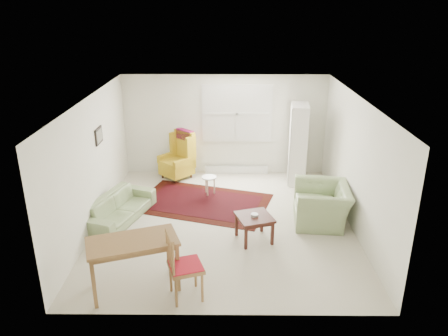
{
  "coord_description": "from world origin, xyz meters",
  "views": [
    {
      "loc": [
        0.07,
        -7.75,
        4.15
      ],
      "look_at": [
        0.0,
        0.3,
        1.05
      ],
      "focal_mm": 35.0,
      "sensor_mm": 36.0,
      "label": 1
    }
  ],
  "objects_px": {
    "desk_chair": "(186,265)",
    "armchair": "(322,201)",
    "stool": "(209,185)",
    "cabinet": "(298,144)",
    "coffee_table": "(254,228)",
    "desk": "(134,265)",
    "sofa": "(119,203)",
    "wingback_chair": "(176,155)"
  },
  "relations": [
    {
      "from": "coffee_table",
      "to": "sofa",
      "type": "bearing_deg",
      "value": 163.64
    },
    {
      "from": "desk",
      "to": "desk_chair",
      "type": "xyz_separation_m",
      "value": [
        0.8,
        -0.2,
        0.12
      ]
    },
    {
      "from": "stool",
      "to": "desk_chair",
      "type": "bearing_deg",
      "value": -93.02
    },
    {
      "from": "wingback_chair",
      "to": "desk",
      "type": "height_order",
      "value": "wingback_chair"
    },
    {
      "from": "armchair",
      "to": "cabinet",
      "type": "relative_size",
      "value": 0.62
    },
    {
      "from": "wingback_chair",
      "to": "cabinet",
      "type": "bearing_deg",
      "value": 38.76
    },
    {
      "from": "wingback_chair",
      "to": "cabinet",
      "type": "height_order",
      "value": "cabinet"
    },
    {
      "from": "sofa",
      "to": "cabinet",
      "type": "height_order",
      "value": "cabinet"
    },
    {
      "from": "armchair",
      "to": "stool",
      "type": "height_order",
      "value": "armchair"
    },
    {
      "from": "coffee_table",
      "to": "desk",
      "type": "distance_m",
      "value": 2.4
    },
    {
      "from": "armchair",
      "to": "wingback_chair",
      "type": "height_order",
      "value": "wingback_chair"
    },
    {
      "from": "sofa",
      "to": "coffee_table",
      "type": "distance_m",
      "value": 2.78
    },
    {
      "from": "cabinet",
      "to": "desk",
      "type": "distance_m",
      "value": 5.29
    },
    {
      "from": "sofa",
      "to": "wingback_chair",
      "type": "relative_size",
      "value": 1.53
    },
    {
      "from": "coffee_table",
      "to": "wingback_chair",
      "type": "bearing_deg",
      "value": 120.13
    },
    {
      "from": "armchair",
      "to": "desk_chair",
      "type": "relative_size",
      "value": 1.08
    },
    {
      "from": "armchair",
      "to": "wingback_chair",
      "type": "relative_size",
      "value": 1.0
    },
    {
      "from": "desk_chair",
      "to": "armchair",
      "type": "bearing_deg",
      "value": -64.58
    },
    {
      "from": "wingback_chair",
      "to": "cabinet",
      "type": "distance_m",
      "value": 2.98
    },
    {
      "from": "stool",
      "to": "desk",
      "type": "distance_m",
      "value": 3.63
    },
    {
      "from": "coffee_table",
      "to": "stool",
      "type": "bearing_deg",
      "value": 114.12
    },
    {
      "from": "coffee_table",
      "to": "stool",
      "type": "height_order",
      "value": "coffee_table"
    },
    {
      "from": "wingback_chair",
      "to": "desk_chair",
      "type": "xyz_separation_m",
      "value": [
        0.66,
        -4.69,
        -0.05
      ]
    },
    {
      "from": "sofa",
      "to": "armchair",
      "type": "height_order",
      "value": "armchair"
    },
    {
      "from": "sofa",
      "to": "cabinet",
      "type": "xyz_separation_m",
      "value": [
        3.85,
        2.02,
        0.59
      ]
    },
    {
      "from": "cabinet",
      "to": "desk",
      "type": "bearing_deg",
      "value": -119.36
    },
    {
      "from": "wingback_chair",
      "to": "desk",
      "type": "relative_size",
      "value": 0.89
    },
    {
      "from": "stool",
      "to": "desk_chair",
      "type": "relative_size",
      "value": 0.4
    },
    {
      "from": "armchair",
      "to": "coffee_table",
      "type": "height_order",
      "value": "armchair"
    },
    {
      "from": "sofa",
      "to": "desk_chair",
      "type": "bearing_deg",
      "value": -128.83
    },
    {
      "from": "sofa",
      "to": "desk",
      "type": "xyz_separation_m",
      "value": [
        0.76,
        -2.24,
        0.05
      ]
    },
    {
      "from": "wingback_chair",
      "to": "coffee_table",
      "type": "height_order",
      "value": "wingback_chair"
    },
    {
      "from": "armchair",
      "to": "coffee_table",
      "type": "relative_size",
      "value": 1.95
    },
    {
      "from": "stool",
      "to": "cabinet",
      "type": "height_order",
      "value": "cabinet"
    },
    {
      "from": "sofa",
      "to": "cabinet",
      "type": "distance_m",
      "value": 4.39
    },
    {
      "from": "armchair",
      "to": "desk",
      "type": "distance_m",
      "value": 3.94
    },
    {
      "from": "stool",
      "to": "desk",
      "type": "xyz_separation_m",
      "value": [
        -0.99,
        -3.49,
        0.2
      ]
    },
    {
      "from": "cabinet",
      "to": "desk_chair",
      "type": "bearing_deg",
      "value": -110.6
    },
    {
      "from": "sofa",
      "to": "wingback_chair",
      "type": "distance_m",
      "value": 2.43
    },
    {
      "from": "coffee_table",
      "to": "stool",
      "type": "distance_m",
      "value": 2.22
    },
    {
      "from": "coffee_table",
      "to": "desk_chair",
      "type": "height_order",
      "value": "desk_chair"
    },
    {
      "from": "sofa",
      "to": "desk",
      "type": "height_order",
      "value": "desk"
    }
  ]
}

